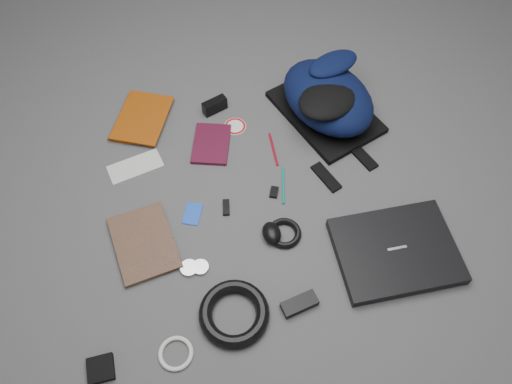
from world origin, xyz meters
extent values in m
plane|color=#4F4F51|center=(0.00, 0.00, 0.00)|extent=(4.00, 4.00, 0.00)
cube|color=black|center=(0.40, -0.31, 0.02)|extent=(0.38, 0.30, 0.04)
imported|color=#823407|center=(-0.45, 0.45, 0.01)|extent=(0.27, 0.30, 0.03)
imported|color=#A2600B|center=(-0.49, -0.13, 0.01)|extent=(0.23, 0.29, 0.02)
cube|color=silver|center=(-0.41, 0.21, 0.00)|extent=(0.21, 0.13, 0.00)
cube|color=#390B1B|center=(-0.12, 0.25, 0.01)|extent=(0.18, 0.21, 0.01)
cube|color=black|center=(-0.08, 0.42, 0.03)|extent=(0.10, 0.07, 0.05)
cylinder|color=white|center=(-0.02, 0.32, 0.00)|extent=(0.11, 0.11, 0.00)
cylinder|color=#0E8170|center=(0.10, 0.02, 0.00)|extent=(0.04, 0.15, 0.01)
cylinder|color=#A20C1B|center=(0.10, 0.18, 0.00)|extent=(0.01, 0.15, 0.01)
cube|color=blue|center=(-0.23, -0.03, 0.00)|extent=(0.08, 0.10, 0.00)
cube|color=black|center=(-0.11, -0.03, 0.01)|extent=(0.03, 0.06, 0.01)
cube|color=black|center=(0.06, 0.00, 0.01)|extent=(0.04, 0.05, 0.01)
ellipsoid|color=black|center=(0.02, -0.17, 0.02)|extent=(0.07, 0.09, 0.04)
cylinder|color=#BBBABD|center=(-0.26, -0.23, 0.01)|extent=(0.06, 0.06, 0.01)
cylinder|color=#B3B3B5|center=(-0.23, -0.24, 0.01)|extent=(0.06, 0.06, 0.01)
torus|color=black|center=(0.06, -0.17, 0.01)|extent=(0.13, 0.13, 0.02)
cube|color=black|center=(0.05, -0.42, 0.01)|extent=(0.12, 0.07, 0.03)
torus|color=black|center=(-0.15, -0.41, 0.02)|extent=(0.25, 0.25, 0.04)
cube|color=black|center=(-0.55, -0.49, 0.01)|extent=(0.08, 0.08, 0.02)
torus|color=silver|center=(-0.33, -0.49, 0.01)|extent=(0.11, 0.11, 0.01)
camera|label=1|loc=(-0.18, -0.91, 1.47)|focal=35.00mm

